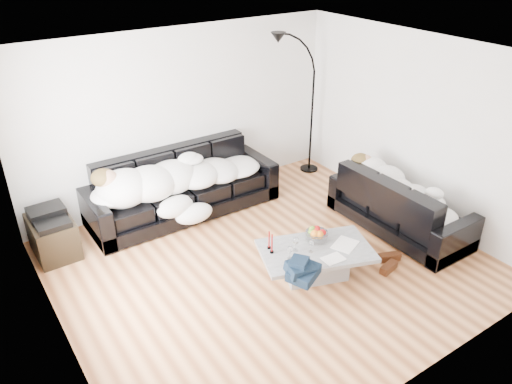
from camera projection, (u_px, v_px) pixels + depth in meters
ground at (269, 263)px, 6.35m from camera, size 5.00×5.00×0.00m
wall_back at (182, 117)px, 7.38m from camera, size 5.00×0.02×2.60m
wall_left at (46, 239)px, 4.50m from camera, size 0.02×4.50×2.60m
wall_right at (416, 128)px, 6.97m from camera, size 0.02×4.50×2.60m
ceiling at (272, 58)px, 5.12m from camera, size 5.00×5.00×0.00m
sofa_back at (183, 184)px, 7.29m from camera, size 2.80×0.97×0.92m
sofa_right at (400, 203)px, 6.90m from camera, size 0.86×2.02×0.82m
sleeper_back at (183, 173)px, 7.16m from camera, size 2.37×0.82×0.47m
sleeper_right at (403, 189)px, 6.80m from camera, size 0.73×1.73×0.42m
teal_cushion at (367, 168)px, 7.18m from camera, size 0.42×0.38×0.20m
coffee_table at (315, 262)px, 6.05m from camera, size 1.51×1.17×0.39m
fruit_bowl at (317, 233)px, 6.10m from camera, size 0.35×0.35×0.17m
wine_glass_a at (296, 244)px, 5.89m from camera, size 0.10×0.10×0.18m
wine_glass_b at (290, 253)px, 5.75m from camera, size 0.09×0.09×0.17m
wine_glass_c at (311, 247)px, 5.87m from camera, size 0.07×0.07×0.15m
candle_left at (272, 244)px, 5.83m from camera, size 0.05×0.05×0.25m
candle_right at (269, 240)px, 5.91m from camera, size 0.05×0.05×0.24m
newspaper_a at (345, 244)px, 6.03m from camera, size 0.40×0.36×0.01m
newspaper_b at (333, 259)px, 5.78m from camera, size 0.27×0.20×0.01m
navy_jacket at (299, 264)px, 5.40m from camera, size 0.43×0.39×0.18m
shoes at (389, 262)px, 6.28m from camera, size 0.49×0.36×0.11m
av_cabinet at (53, 236)px, 6.44m from camera, size 0.51×0.74×0.50m
stereo at (48, 215)px, 6.29m from camera, size 0.45×0.35×0.13m
floor_lamp at (312, 111)px, 8.30m from camera, size 0.81×0.42×2.13m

